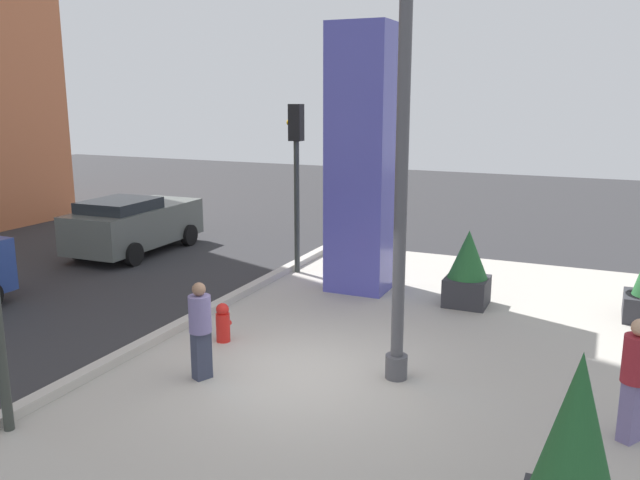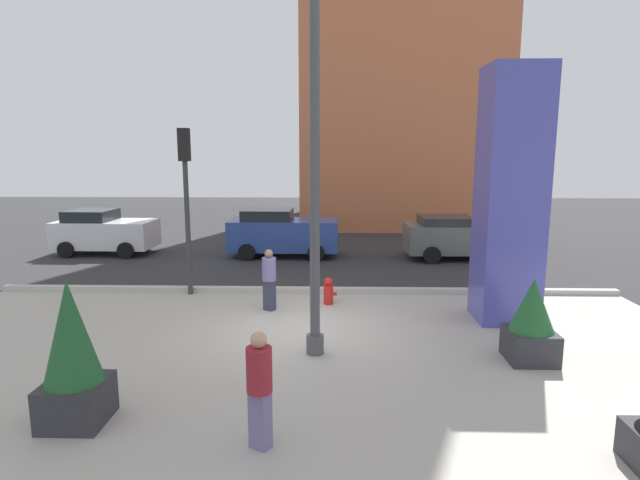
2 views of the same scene
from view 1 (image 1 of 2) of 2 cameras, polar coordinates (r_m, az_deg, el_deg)
ground_plane at (r=13.12m, az=-17.53°, el=-8.10°), size 60.00×60.00×0.00m
plaza_pavement at (r=10.40m, az=8.91°, el=-13.22°), size 18.00×10.00×0.02m
curb_strip at (r=12.55m, az=-14.50°, el=-8.47°), size 18.00×0.24×0.16m
lamp_post at (r=9.95m, az=7.21°, el=8.30°), size 0.44×0.44×7.73m
art_pillar_blue at (r=15.06m, az=3.77°, el=6.93°), size 1.38×1.38×6.06m
potted_plant_near_right at (r=14.48m, az=12.78°, el=-2.51°), size 0.91×0.91×1.67m
potted_plant_near_left at (r=6.86m, az=21.25°, el=-18.11°), size 0.91×0.91×2.25m
fire_hydrant at (r=12.32m, az=-8.48°, el=-7.17°), size 0.36×0.26×0.75m
traffic_light_corner at (r=16.45m, az=-2.09°, el=6.98°), size 0.28×0.42×4.29m
car_passing_lane at (r=19.65m, az=-15.95°, el=1.37°), size 4.35×2.17×1.64m
pedestrian_on_sidewalk at (r=9.55m, az=25.84°, el=-10.53°), size 0.50×0.50×1.71m
pedestrian_crossing at (r=10.65m, az=-10.42°, el=-7.42°), size 0.48×0.48×1.62m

